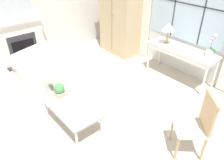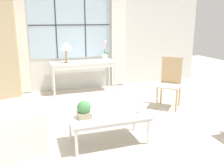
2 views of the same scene
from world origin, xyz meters
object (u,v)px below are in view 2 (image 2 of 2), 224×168
Objects in this scene: potted_orchid at (105,53)px; pillar_candle at (140,109)px; table_lamp at (66,46)px; side_chair_wooden at (170,79)px; console_table at (83,65)px; potted_plant_small at (84,110)px; coffee_table at (108,117)px.

pillar_candle is at bearing -97.42° from potted_orchid.
table_lamp is 0.48× the size of side_chair_wooden.
side_chair_wooden is 1.71m from pillar_candle.
potted_orchid is (0.98, 0.12, -0.21)m from table_lamp.
console_table is 1.56× the size of side_chair_wooden.
potted_orchid is 1.99× the size of potted_plant_small.
table_lamp is at bearing 85.87° from potted_plant_small.
potted_plant_small is at bearing -151.72° from side_chair_wooden.
coffee_table is (-0.25, -2.74, -0.28)m from console_table.
side_chair_wooden is at bearing -49.09° from console_table.
table_lamp reaches higher than console_table.
side_chair_wooden reaches higher than coffee_table.
coffee_table is at bearing -95.22° from console_table.
coffee_table is at bearing -146.95° from side_chair_wooden.
side_chair_wooden reaches higher than pillar_candle.
table_lamp is 1.00× the size of potted_orchid.
console_table is 0.64m from potted_orchid.
table_lamp is 3.31× the size of pillar_candle.
potted_orchid is (0.58, 0.08, 0.26)m from console_table.
potted_orchid reaches higher than console_table.
side_chair_wooden is at bearing 43.76° from pillar_candle.
side_chair_wooden is at bearing -41.24° from table_lamp.
pillar_candle reaches higher than coffee_table.
console_table is at bearing 130.91° from side_chair_wooden.
side_chair_wooden is 0.89× the size of coffee_table.
potted_orchid is at bearing 73.68° from coffee_table.
side_chair_wooden is 4.09× the size of potted_plant_small.
table_lamp reaches higher than potted_plant_small.
pillar_candle is (0.45, -0.09, 0.11)m from coffee_table.
console_table is at bearing 5.49° from table_lamp.
console_table reaches higher than potted_plant_small.
potted_plant_small reaches higher than coffee_table.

